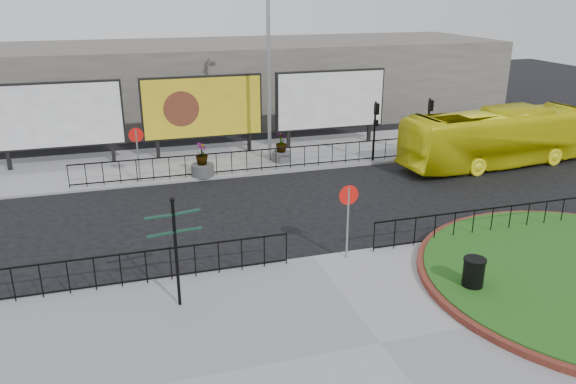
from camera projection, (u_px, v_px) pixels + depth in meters
name	position (u px, v px, depth m)	size (l,w,h in m)	color
ground	(313.00, 259.00, 18.32)	(90.00, 90.00, 0.00)	black
pavement_near	(380.00, 345.00, 13.80)	(30.00, 10.00, 0.12)	gray
pavement_far	(237.00, 158.00, 29.10)	(44.00, 6.00, 0.12)	gray
railing_near_left	(121.00, 270.00, 16.19)	(10.00, 0.10, 1.10)	black
railing_near_right	(492.00, 221.00, 19.60)	(9.00, 0.10, 1.10)	black
railing_far	(269.00, 159.00, 26.74)	(18.00, 0.10, 1.10)	black
speed_sign_far	(137.00, 143.00, 24.77)	(0.64, 0.07, 2.47)	gray
speed_sign_near	(348.00, 206.00, 17.59)	(0.64, 0.07, 2.47)	gray
billboard_left	(57.00, 116.00, 26.79)	(6.20, 0.31, 4.10)	black
billboard_mid	(203.00, 108.00, 28.70)	(6.20, 0.31, 4.10)	black
billboard_right	(331.00, 100.00, 30.61)	(6.20, 0.31, 4.10)	black
lamp_post	(269.00, 66.00, 26.99)	(0.74, 0.18, 9.23)	gray
signal_pole_a	(375.00, 122.00, 27.78)	(0.22, 0.26, 3.00)	black
signal_pole_b	(429.00, 118.00, 28.60)	(0.22, 0.26, 3.00)	black
building_backdrop	(205.00, 82.00, 37.27)	(40.00, 10.00, 5.00)	slate
fingerpost_sign	(175.00, 242.00, 14.83)	(1.48, 0.45, 3.16)	black
litter_bin	(473.00, 275.00, 15.93)	(0.64, 0.64, 1.06)	black
bus	(498.00, 138.00, 27.63)	(2.39, 10.21, 2.85)	yellow
planter_a	(202.00, 164.00, 25.96)	(1.05, 1.05, 1.57)	#4C4C4F
planter_b	(281.00, 150.00, 28.16)	(0.93, 0.93, 1.49)	#4C4C4F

